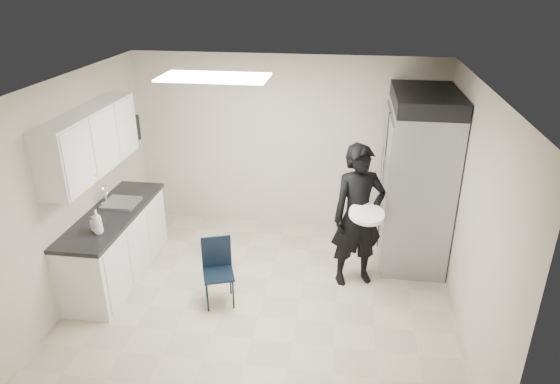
% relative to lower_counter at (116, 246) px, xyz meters
% --- Properties ---
extents(floor, '(4.50, 4.50, 0.00)m').
position_rel_lower_counter_xyz_m(floor, '(1.95, -0.20, -0.43)').
color(floor, '#ACA487').
rests_on(floor, ground).
extents(ceiling, '(4.50, 4.50, 0.00)m').
position_rel_lower_counter_xyz_m(ceiling, '(1.95, -0.20, 2.17)').
color(ceiling, silver).
rests_on(ceiling, back_wall).
extents(back_wall, '(4.50, 0.00, 4.50)m').
position_rel_lower_counter_xyz_m(back_wall, '(1.95, 1.80, 0.87)').
color(back_wall, '#BDB09C').
rests_on(back_wall, floor).
extents(left_wall, '(0.00, 4.00, 4.00)m').
position_rel_lower_counter_xyz_m(left_wall, '(-0.30, -0.20, 0.87)').
color(left_wall, '#BDB09C').
rests_on(left_wall, floor).
extents(right_wall, '(0.00, 4.00, 4.00)m').
position_rel_lower_counter_xyz_m(right_wall, '(4.20, -0.20, 0.87)').
color(right_wall, '#BDB09C').
rests_on(right_wall, floor).
extents(ceiling_panel, '(1.20, 0.60, 0.02)m').
position_rel_lower_counter_xyz_m(ceiling_panel, '(1.35, 0.20, 2.14)').
color(ceiling_panel, white).
rests_on(ceiling_panel, ceiling).
extents(lower_counter, '(0.60, 1.90, 0.86)m').
position_rel_lower_counter_xyz_m(lower_counter, '(0.00, 0.00, 0.00)').
color(lower_counter, silver).
rests_on(lower_counter, floor).
extents(countertop, '(0.64, 1.95, 0.05)m').
position_rel_lower_counter_xyz_m(countertop, '(0.00, 0.00, 0.46)').
color(countertop, black).
rests_on(countertop, lower_counter).
extents(sink, '(0.42, 0.40, 0.14)m').
position_rel_lower_counter_xyz_m(sink, '(0.02, 0.25, 0.44)').
color(sink, gray).
rests_on(sink, countertop).
extents(faucet, '(0.02, 0.02, 0.24)m').
position_rel_lower_counter_xyz_m(faucet, '(-0.18, 0.25, 0.59)').
color(faucet, silver).
rests_on(faucet, countertop).
extents(upper_cabinets, '(0.35, 1.80, 0.75)m').
position_rel_lower_counter_xyz_m(upper_cabinets, '(-0.13, 0.00, 1.40)').
color(upper_cabinets, silver).
rests_on(upper_cabinets, left_wall).
extents(towel_dispenser, '(0.22, 0.30, 0.35)m').
position_rel_lower_counter_xyz_m(towel_dispenser, '(-0.19, 1.15, 1.19)').
color(towel_dispenser, black).
rests_on(towel_dispenser, left_wall).
extents(notice_sticker_left, '(0.00, 0.12, 0.07)m').
position_rel_lower_counter_xyz_m(notice_sticker_left, '(-0.29, -0.10, 0.79)').
color(notice_sticker_left, yellow).
rests_on(notice_sticker_left, left_wall).
extents(notice_sticker_right, '(0.00, 0.12, 0.07)m').
position_rel_lower_counter_xyz_m(notice_sticker_right, '(-0.29, 0.10, 0.75)').
color(notice_sticker_right, yellow).
rests_on(notice_sticker_right, left_wall).
extents(commercial_fridge, '(0.80, 1.35, 2.10)m').
position_rel_lower_counter_xyz_m(commercial_fridge, '(3.78, 1.07, 0.62)').
color(commercial_fridge, gray).
rests_on(commercial_fridge, floor).
extents(fridge_compressor, '(0.80, 1.35, 0.20)m').
position_rel_lower_counter_xyz_m(fridge_compressor, '(3.78, 1.07, 1.77)').
color(fridge_compressor, black).
rests_on(fridge_compressor, commercial_fridge).
extents(folding_chair, '(0.45, 0.45, 0.79)m').
position_rel_lower_counter_xyz_m(folding_chair, '(1.44, -0.40, -0.04)').
color(folding_chair, black).
rests_on(folding_chair, floor).
extents(man_tuxedo, '(0.78, 0.66, 1.83)m').
position_rel_lower_counter_xyz_m(man_tuxedo, '(3.03, 0.32, 0.48)').
color(man_tuxedo, black).
rests_on(man_tuxedo, floor).
extents(bucket_lid, '(0.53, 0.53, 0.05)m').
position_rel_lower_counter_xyz_m(bucket_lid, '(3.12, 0.08, 0.64)').
color(bucket_lid, white).
rests_on(bucket_lid, man_tuxedo).
extents(soap_bottle_a, '(0.14, 0.14, 0.29)m').
position_rel_lower_counter_xyz_m(soap_bottle_a, '(0.10, -0.52, 0.62)').
color(soap_bottle_a, white).
rests_on(soap_bottle_a, countertop).
extents(soap_bottle_b, '(0.12, 0.12, 0.18)m').
position_rel_lower_counter_xyz_m(soap_bottle_b, '(0.04, -0.46, 0.57)').
color(soap_bottle_b, silver).
rests_on(soap_bottle_b, countertop).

